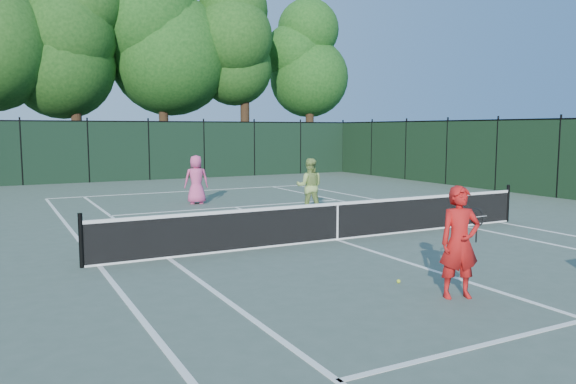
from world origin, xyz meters
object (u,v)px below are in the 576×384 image
player_green (310,186)px  loose_ball_midcourt (399,281)px  coach (460,242)px  player_pink (196,180)px

player_green → loose_ball_midcourt: bearing=101.2°
coach → player_pink: (-0.05, 12.63, -0.02)m
player_green → loose_ball_midcourt: player_green is taller
player_green → loose_ball_midcourt: size_ratio=25.64×
coach → player_green: bearing=94.9°
player_pink → loose_ball_midcourt: 11.58m
player_pink → player_green: (2.36, -3.93, 0.01)m
loose_ball_midcourt → player_pink: bearing=88.7°
player_pink → loose_ball_midcourt: (-0.26, -11.55, -0.83)m
player_green → loose_ball_midcourt: (-2.62, -7.62, -0.84)m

